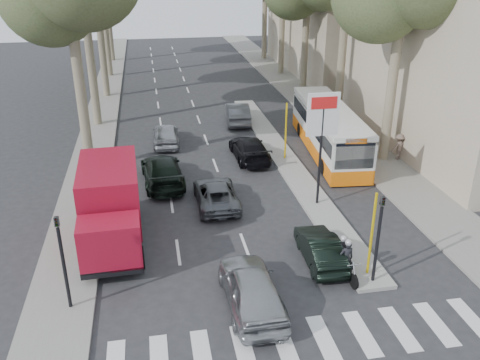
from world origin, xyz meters
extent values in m
plane|color=#28282B|center=(0.00, 0.00, 0.00)|extent=(120.00, 120.00, 0.00)
cube|color=gray|center=(8.60, 25.00, 0.06)|extent=(3.20, 70.00, 0.12)
cube|color=gray|center=(-8.00, 28.00, 0.06)|extent=(2.40, 64.00, 0.12)
cube|color=gray|center=(3.25, 11.00, 0.08)|extent=(1.50, 26.00, 0.16)
cylinder|color=yellow|center=(3.25, -1.00, 1.75)|extent=(0.10, 0.10, 3.50)
cylinder|color=yellow|center=(3.25, 5.00, 1.75)|extent=(0.10, 0.10, 3.50)
cylinder|color=yellow|center=(3.25, 11.00, 1.75)|extent=(0.10, 0.10, 3.50)
cylinder|color=black|center=(3.25, 5.00, 2.60)|extent=(0.12, 0.12, 5.20)
cube|color=white|center=(3.25, 5.00, 4.60)|extent=(1.50, 0.10, 2.00)
cube|color=red|center=(3.25, 4.94, 5.15)|extent=(1.20, 0.02, 0.55)
cylinder|color=black|center=(3.25, -1.50, 1.60)|extent=(0.12, 0.12, 3.20)
imported|color=black|center=(3.25, -1.50, 3.10)|extent=(0.16, 0.41, 1.00)
cylinder|color=black|center=(-7.60, -1.00, 1.60)|extent=(0.12, 0.12, 3.20)
imported|color=black|center=(-7.60, -1.00, 3.10)|extent=(0.16, 0.41, 1.00)
cylinder|color=#6B604C|center=(-8.00, 12.00, 4.20)|extent=(0.56, 0.56, 8.40)
cylinder|color=#6B604C|center=(-8.10, 20.00, 4.48)|extent=(0.56, 0.56, 8.96)
cylinder|color=#6B604C|center=(-7.90, 28.00, 4.06)|extent=(0.56, 0.56, 8.12)
cylinder|color=#6B604C|center=(-8.00, 36.00, 4.76)|extent=(0.56, 0.56, 9.52)
cylinder|color=#6B604C|center=(-8.10, 44.00, 4.34)|extent=(0.56, 0.56, 8.68)
cylinder|color=#6B604C|center=(9.00, 10.00, 4.20)|extent=(0.56, 0.56, 8.40)
cylinder|color=#6B604C|center=(9.10, 18.00, 4.62)|extent=(0.56, 0.56, 9.24)
cylinder|color=#6B604C|center=(8.90, 26.00, 3.92)|extent=(0.56, 0.56, 7.84)
cylinder|color=#6B604C|center=(9.00, 34.00, 4.48)|extent=(0.56, 0.56, 8.96)
cylinder|color=#6B604C|center=(9.10, 42.00, 4.20)|extent=(0.56, 0.56, 8.40)
imported|color=#A1A4A9|center=(-1.44, -2.00, 0.76)|extent=(1.89, 4.51, 1.52)
imported|color=black|center=(1.80, 0.30, 0.60)|extent=(1.39, 3.68, 1.20)
imported|color=#505459|center=(-1.54, 6.00, 0.59)|extent=(1.95, 4.22, 1.17)
imported|color=black|center=(1.23, 11.61, 0.66)|extent=(1.97, 4.60, 1.32)
imported|color=#A8AAB0|center=(-3.50, 15.05, 0.68)|extent=(1.75, 4.07, 1.37)
imported|color=#4E5156|center=(1.80, 18.77, 0.72)|extent=(1.88, 4.50, 1.45)
imported|color=black|center=(-4.00, 9.00, 0.72)|extent=(2.33, 5.09, 1.44)
cube|color=black|center=(-6.30, 3.12, 0.56)|extent=(2.46, 6.23, 0.26)
cylinder|color=black|center=(-7.26, 1.04, 0.46)|extent=(0.34, 0.93, 0.92)
cylinder|color=black|center=(-5.21, 1.11, 0.46)|extent=(0.34, 0.93, 0.92)
cylinder|color=black|center=(-7.39, 4.93, 0.46)|extent=(0.34, 0.93, 0.92)
cylinder|color=black|center=(-5.34, 5.00, 0.46)|extent=(0.34, 0.93, 0.92)
cube|color=maroon|center=(-6.22, 0.76, 1.49)|extent=(2.30, 1.51, 1.74)
cube|color=black|center=(-6.20, 0.10, 1.69)|extent=(2.05, 0.15, 0.92)
cube|color=maroon|center=(-6.33, 3.94, 2.00)|extent=(2.50, 4.38, 2.56)
cube|color=orange|center=(6.20, 11.93, 0.51)|extent=(3.29, 10.83, 0.83)
cube|color=silver|center=(6.20, 11.93, 1.62)|extent=(3.29, 10.83, 1.39)
cube|color=black|center=(6.20, 11.93, 1.90)|extent=(3.27, 10.41, 0.79)
cube|color=silver|center=(6.20, 11.93, 2.64)|extent=(3.29, 10.83, 0.28)
cube|color=black|center=(5.71, 6.65, 1.76)|extent=(2.04, 0.25, 1.39)
cube|color=orange|center=(5.71, 6.65, 2.58)|extent=(1.11, 0.16, 0.30)
cylinder|color=black|center=(4.85, 8.63, 0.42)|extent=(0.34, 0.91, 0.89)
cylinder|color=black|center=(6.92, 8.44, 0.42)|extent=(0.34, 0.91, 0.89)
cylinder|color=black|center=(5.46, 15.21, 0.42)|extent=(0.34, 0.91, 0.89)
cylinder|color=black|center=(7.53, 15.02, 0.42)|extent=(0.34, 0.91, 0.89)
cylinder|color=black|center=(2.45, -1.63, 0.29)|extent=(0.14, 0.59, 0.58)
cylinder|color=black|center=(2.35, -0.27, 0.29)|extent=(0.14, 0.59, 0.58)
cylinder|color=silver|center=(2.45, -1.57, 0.64)|extent=(0.08, 0.37, 0.73)
cube|color=black|center=(2.40, -0.90, 0.41)|extent=(0.25, 0.70, 0.27)
cube|color=black|center=(2.41, -1.09, 0.66)|extent=(0.31, 0.43, 0.20)
cube|color=black|center=(2.37, -0.63, 0.60)|extent=(0.30, 0.61, 0.11)
cylinder|color=silver|center=(2.44, -1.51, 0.93)|extent=(0.57, 0.08, 0.04)
imported|color=black|center=(2.40, -0.90, 0.81)|extent=(0.59, 0.41, 1.53)
imported|color=black|center=(2.37, -0.54, 0.76)|extent=(0.73, 0.44, 1.44)
sphere|color=#B2B2B7|center=(2.40, -0.95, 1.53)|extent=(0.26, 0.26, 0.26)
sphere|color=#B2B2B7|center=(2.37, -0.57, 1.48)|extent=(0.26, 0.26, 0.26)
imported|color=#3F2F47|center=(7.20, 9.38, 1.03)|extent=(1.13, 1.12, 1.82)
imported|color=#725F55|center=(9.78, 9.73, 0.89)|extent=(1.07, 0.66, 1.54)
camera|label=1|loc=(-4.44, -16.00, 11.23)|focal=38.00mm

